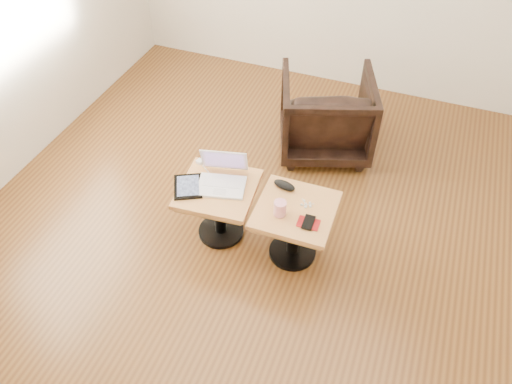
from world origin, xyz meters
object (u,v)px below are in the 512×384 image
(striped_cup, at_px, (280,208))
(side_table_right, at_px, (295,220))
(side_table_left, at_px, (219,199))
(armchair, at_px, (326,114))
(laptop, at_px, (222,178))

(striped_cup, bearing_deg, side_table_right, 45.40)
(side_table_left, bearing_deg, armchair, 65.24)
(striped_cup, bearing_deg, armchair, 91.63)
(armchair, bearing_deg, side_table_right, 76.33)
(side_table_right, height_order, striped_cup, striped_cup)
(side_table_right, relative_size, laptop, 1.37)
(laptop, distance_m, striped_cup, 0.46)
(laptop, xyz_separation_m, armchair, (0.41, 1.13, -0.15))
(striped_cup, relative_size, armchair, 0.14)
(striped_cup, height_order, armchair, armchair)
(laptop, bearing_deg, striped_cup, -30.52)
(side_table_right, bearing_deg, striped_cup, -135.66)
(armchair, bearing_deg, striped_cup, 72.42)
(side_table_right, xyz_separation_m, striped_cup, (-0.08, -0.08, 0.16))
(side_table_right, bearing_deg, armchair, 94.49)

